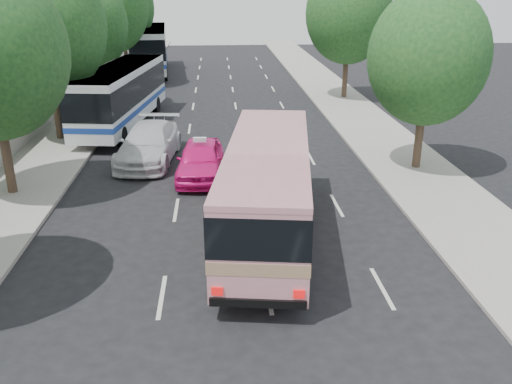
{
  "coord_description": "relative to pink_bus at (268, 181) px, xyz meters",
  "views": [
    {
      "loc": [
        -0.26,
        -14.81,
        8.0
      ],
      "look_at": [
        0.93,
        1.53,
        1.6
      ],
      "focal_mm": 38.0,
      "sensor_mm": 36.0,
      "label": 1
    }
  ],
  "objects": [
    {
      "name": "sidewalk_right",
      "position": [
        7.2,
        18.55,
        -1.92
      ],
      "size": [
        4.0,
        90.0,
        0.12
      ],
      "primitive_type": "cube",
      "color": "#9E998E",
      "rests_on": "ground"
    },
    {
      "name": "tree_left_c",
      "position": [
        -9.92,
        12.49,
        4.14
      ],
      "size": [
        6.0,
        6.0,
        9.35
      ],
      "color": "#38281E",
      "rests_on": "ground"
    },
    {
      "name": "ground",
      "position": [
        -1.3,
        -1.45,
        -1.98
      ],
      "size": [
        120.0,
        120.0,
        0.0
      ],
      "primitive_type": "plane",
      "color": "black",
      "rests_on": "ground"
    },
    {
      "name": "low_wall",
      "position": [
        -11.6,
        18.55,
        -1.08
      ],
      "size": [
        0.3,
        90.0,
        1.5
      ],
      "primitive_type": "cube",
      "color": "#9E998E",
      "rests_on": "sidewalk_left"
    },
    {
      "name": "tree_right_near",
      "position": [
        7.48,
        6.49,
        3.22
      ],
      "size": [
        5.1,
        5.1,
        7.95
      ],
      "color": "#38281E",
      "rests_on": "ground"
    },
    {
      "name": "tour_coach_front",
      "position": [
        -7.04,
        15.28,
        0.1
      ],
      "size": [
        3.98,
        11.79,
        3.46
      ],
      "rotation": [
        0.0,
        0.0,
        -0.13
      ],
      "color": "silver",
      "rests_on": "ground"
    },
    {
      "name": "taxi_roof_sign",
      "position": [
        -2.34,
        6.13,
        -0.28
      ],
      "size": [
        0.56,
        0.21,
        0.18
      ],
      "primitive_type": "cube",
      "rotation": [
        0.0,
        0.0,
        -0.06
      ],
      "color": "silver",
      "rests_on": "pink_taxi"
    },
    {
      "name": "pink_bus",
      "position": [
        0.0,
        0.0,
        0.0
      ],
      "size": [
        3.91,
        10.25,
        3.19
      ],
      "rotation": [
        0.0,
        0.0,
        -0.14
      ],
      "color": "#CA828C",
      "rests_on": "ground"
    },
    {
      "name": "tour_coach_rear",
      "position": [
        -7.6,
        35.59,
        0.45
      ],
      "size": [
        4.01,
        13.72,
        4.05
      ],
      "rotation": [
        0.0,
        0.0,
        0.08
      ],
      "color": "silver",
      "rests_on": "ground"
    },
    {
      "name": "tree_left_f",
      "position": [
        -9.92,
        36.49,
        4.02
      ],
      "size": [
        5.88,
        5.88,
        9.16
      ],
      "color": "#38281E",
      "rests_on": "ground"
    },
    {
      "name": "pink_taxi",
      "position": [
        -2.34,
        6.13,
        -1.18
      ],
      "size": [
        2.18,
        4.83,
        1.61
      ],
      "primitive_type": "imported",
      "rotation": [
        0.0,
        0.0,
        -0.06
      ],
      "color": "#EA147E",
      "rests_on": "ground"
    },
    {
      "name": "tree_left_e",
      "position": [
        -9.72,
        28.49,
        4.45
      ],
      "size": [
        6.3,
        6.3,
        9.82
      ],
      "color": "#38281E",
      "rests_on": "ground"
    },
    {
      "name": "tree_right_far",
      "position": [
        7.78,
        22.49,
        4.14
      ],
      "size": [
        6.0,
        6.0,
        9.35
      ],
      "color": "#38281E",
      "rests_on": "ground"
    },
    {
      "name": "white_pickup",
      "position": [
        -4.81,
        8.6,
        -1.13
      ],
      "size": [
        2.99,
        6.13,
        1.72
      ],
      "primitive_type": "imported",
      "rotation": [
        0.0,
        0.0,
        -0.1
      ],
      "color": "silver",
      "rests_on": "ground"
    },
    {
      "name": "sidewalk_left",
      "position": [
        -9.8,
        18.55,
        -1.91
      ],
      "size": [
        4.0,
        90.0,
        0.15
      ],
      "primitive_type": "cube",
      "color": "#9E998E",
      "rests_on": "ground"
    },
    {
      "name": "tree_left_d",
      "position": [
        -9.82,
        20.49,
        3.65
      ],
      "size": [
        5.52,
        5.52,
        8.6
      ],
      "color": "#38281E",
      "rests_on": "ground"
    }
  ]
}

